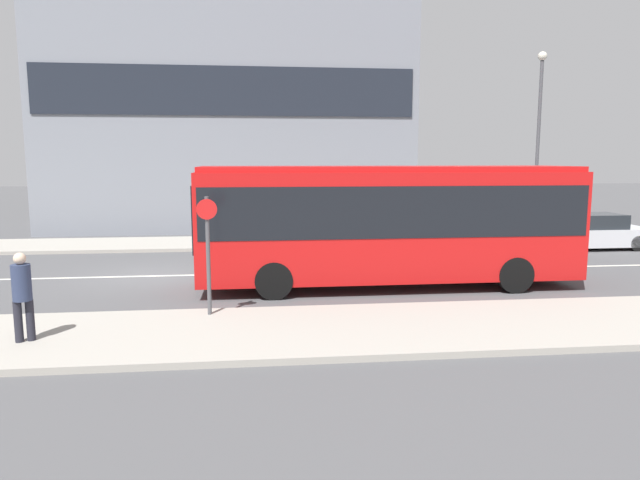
% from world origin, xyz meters
% --- Properties ---
extents(ground_plane, '(120.00, 120.00, 0.00)m').
position_xyz_m(ground_plane, '(0.00, 0.00, 0.00)').
color(ground_plane, '#4F4F51').
extents(sidewalk_near, '(44.00, 3.50, 0.13)m').
position_xyz_m(sidewalk_near, '(0.00, -6.25, 0.07)').
color(sidewalk_near, '#A39E93').
rests_on(sidewalk_near, ground_plane).
extents(sidewalk_far, '(44.00, 3.50, 0.13)m').
position_xyz_m(sidewalk_far, '(0.00, 6.25, 0.07)').
color(sidewalk_far, '#A39E93').
rests_on(sidewalk_far, ground_plane).
extents(lane_centerline, '(41.80, 0.16, 0.01)m').
position_xyz_m(lane_centerline, '(0.00, 0.00, 0.00)').
color(lane_centerline, silver).
rests_on(lane_centerline, ground_plane).
extents(city_bus, '(10.30, 2.50, 3.32)m').
position_xyz_m(city_bus, '(6.75, -2.17, 1.91)').
color(city_bus, red).
rests_on(city_bus, ground_plane).
extents(parked_car_0, '(4.69, 1.77, 1.38)m').
position_xyz_m(parked_car_0, '(16.20, 3.53, 0.65)').
color(parked_car_0, silver).
rests_on(parked_car_0, ground_plane).
extents(pedestrian_near_stop, '(0.34, 0.34, 1.68)m').
position_xyz_m(pedestrian_near_stop, '(-1.17, -6.51, 1.08)').
color(pedestrian_near_stop, '#23232D').
rests_on(pedestrian_near_stop, sidewalk_near).
extents(bus_stop_sign, '(0.44, 0.12, 2.59)m').
position_xyz_m(bus_stop_sign, '(2.12, -5.01, 1.65)').
color(bus_stop_sign, '#4C4C51').
rests_on(bus_stop_sign, sidewalk_near).
extents(street_lamp, '(0.36, 0.36, 7.71)m').
position_xyz_m(street_lamp, '(14.87, 5.46, 4.77)').
color(street_lamp, '#4C4C51').
rests_on(street_lamp, sidewalk_far).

